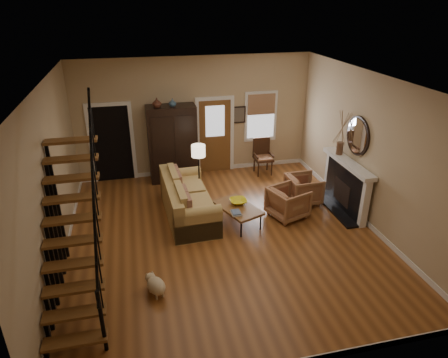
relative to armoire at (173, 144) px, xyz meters
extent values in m
plane|color=brown|center=(0.70, -3.15, -1.05)|extent=(7.00, 7.00, 0.00)
plane|color=white|center=(0.70, -3.15, 2.25)|extent=(7.00, 7.00, 0.00)
cube|color=tan|center=(0.70, 0.35, 0.60)|extent=(6.50, 0.04, 3.30)
cube|color=tan|center=(-2.55, -3.15, 0.60)|extent=(0.04, 7.00, 3.30)
cube|color=tan|center=(3.95, -3.15, 0.60)|extent=(0.04, 7.00, 3.30)
cube|color=black|center=(-1.60, 0.50, 0.00)|extent=(1.00, 0.36, 2.10)
cube|color=brown|center=(1.25, 0.33, 0.00)|extent=(0.90, 0.06, 2.10)
cube|color=silver|center=(2.60, 0.32, 0.50)|extent=(0.96, 0.06, 1.46)
cube|color=black|center=(3.83, -2.65, -0.48)|extent=(0.24, 1.60, 1.15)
cube|color=white|center=(3.77, -2.65, 0.15)|extent=(0.30, 1.95, 0.10)
cylinder|color=silver|center=(3.90, -2.65, 0.80)|extent=(0.05, 0.90, 0.90)
imported|color=#4C2619|center=(-0.35, -0.10, 1.17)|extent=(0.24, 0.24, 0.25)
imported|color=#334C60|center=(0.05, -0.10, 1.16)|extent=(0.20, 0.20, 0.21)
imported|color=yellow|center=(1.17, -2.60, -0.57)|extent=(0.39, 0.39, 0.10)
imported|color=brown|center=(2.34, -2.69, -0.68)|extent=(1.01, 1.00, 0.73)
imported|color=brown|center=(2.97, -2.12, -0.69)|extent=(0.81, 0.78, 0.72)
camera|label=1|loc=(-0.95, -10.29, 3.69)|focal=32.00mm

